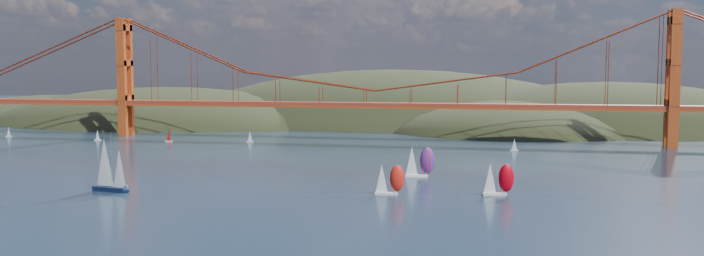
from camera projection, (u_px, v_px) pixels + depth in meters
name	position (u px, v px, depth m)	size (l,w,h in m)	color
ground	(210.00, 242.00, 124.60)	(1200.00, 1200.00, 0.00)	black
headlands	(484.00, 147.00, 388.05)	(725.00, 225.00, 96.00)	black
bridge	(373.00, 67.00, 297.79)	(552.00, 12.00, 55.00)	maroon
sloop_navy	(109.00, 165.00, 176.06)	(10.17, 6.31, 15.24)	black
racer_0	(389.00, 179.00, 171.02)	(7.57, 3.63, 8.53)	silver
racer_1	(498.00, 179.00, 169.96)	(7.99, 4.33, 8.96)	silver
racer_rwb	(419.00, 161.00, 198.89)	(8.85, 4.74, 9.92)	white
distant_boat_0	(9.00, 132.00, 317.54)	(3.00, 2.00, 4.70)	silver
distant_boat_1	(97.00, 135.00, 301.41)	(3.00, 2.00, 4.70)	silver
distant_boat_2	(169.00, 136.00, 296.46)	(3.00, 2.00, 4.70)	silver
distant_boat_3	(250.00, 137.00, 294.10)	(3.00, 2.00, 4.70)	silver
distant_boat_8	(514.00, 145.00, 262.48)	(3.00, 2.00, 4.70)	silver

